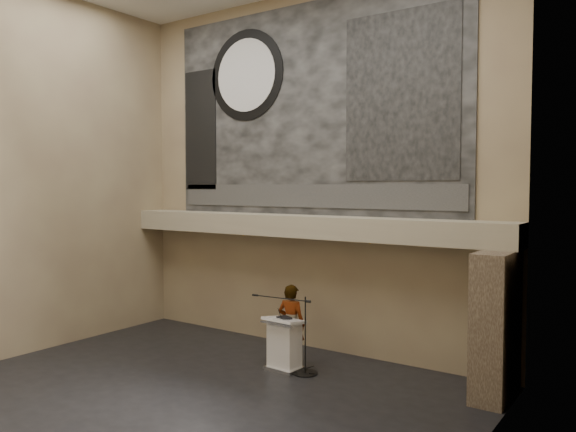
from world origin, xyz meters
The scene contains 19 objects.
floor centered at (0.00, 0.00, 0.00)m, with size 10.00×10.00×0.00m, color black.
wall_back centered at (0.00, 4.00, 4.25)m, with size 10.00×0.02×8.50m, color #78634C.
wall_left centered at (-5.00, 0.00, 4.25)m, with size 0.02×8.00×8.50m, color #78634C.
wall_right centered at (5.00, 0.00, 4.25)m, with size 0.02×8.00×8.50m, color #78634C.
soffit centered at (0.00, 3.60, 2.95)m, with size 10.00×0.80×0.50m, color gray.
sprinkler_left centered at (-1.60, 3.55, 2.67)m, with size 0.04×0.04×0.06m, color #B2893D.
sprinkler_right centered at (1.90, 3.55, 2.67)m, with size 0.04×0.04×0.06m, color #B2893D.
banner centered at (0.00, 3.97, 5.70)m, with size 8.00×0.05×5.00m, color black.
banner_text_strip centered at (0.00, 3.93, 3.65)m, with size 7.76×0.02×0.55m, color #303030.
banner_clock_rim centered at (-1.80, 3.93, 6.70)m, with size 2.30×2.30×0.02m, color black.
banner_clock_face centered at (-1.80, 3.91, 6.70)m, with size 1.84×1.84×0.02m, color silver.
banner_building_print centered at (2.40, 3.93, 5.80)m, with size 2.60×0.02×3.60m, color black.
banner_brick_print centered at (-3.40, 3.93, 5.40)m, with size 1.10×0.02×3.20m, color black.
stone_pier centered at (4.65, 3.15, 1.35)m, with size 0.60×1.40×2.70m, color #46382B.
lectern centered at (0.59, 2.22, 0.55)m, with size 0.83×0.62×1.14m.
binder centered at (0.59, 2.22, 1.12)m, with size 0.29×0.23×0.04m, color black.
papers centered at (0.48, 2.19, 1.10)m, with size 0.22×0.30×0.01m, color silver.
speaker_person centered at (0.46, 2.66, 0.87)m, with size 0.64×0.42×1.75m, color silver.
mic_stand centered at (1.02, 2.28, 0.25)m, with size 1.57×0.52×1.61m.
Camera 1 is at (7.29, -7.31, 3.87)m, focal length 35.00 mm.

